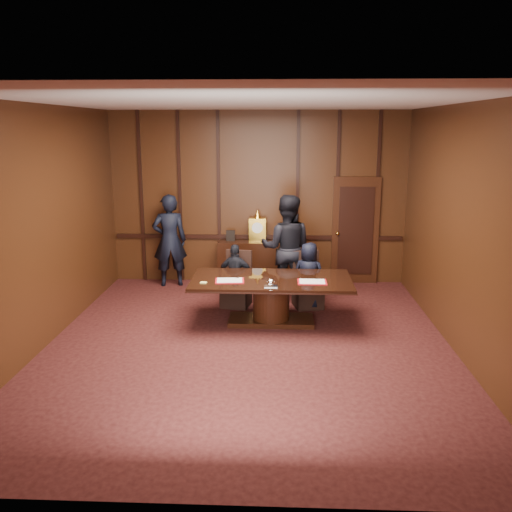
{
  "coord_description": "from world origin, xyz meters",
  "views": [
    {
      "loc": [
        0.44,
        -7.51,
        3.17
      ],
      "look_at": [
        0.05,
        1.35,
        1.05
      ],
      "focal_mm": 38.0,
      "sensor_mm": 36.0,
      "label": 1
    }
  ],
  "objects_px": {
    "signatory_right": "(309,276)",
    "witness_left": "(170,240)",
    "sideboard": "(258,261)",
    "witness_right": "(286,248)",
    "signatory_left": "(236,276)",
    "conference_table": "(271,293)"
  },
  "relations": [
    {
      "from": "signatory_right",
      "to": "witness_left",
      "type": "height_order",
      "value": "witness_left"
    },
    {
      "from": "sideboard",
      "to": "signatory_right",
      "type": "height_order",
      "value": "sideboard"
    },
    {
      "from": "witness_left",
      "to": "witness_right",
      "type": "bearing_deg",
      "value": 147.5
    },
    {
      "from": "signatory_right",
      "to": "signatory_left",
      "type": "bearing_deg",
      "value": 19.98
    },
    {
      "from": "conference_table",
      "to": "signatory_left",
      "type": "xyz_separation_m",
      "value": [
        -0.65,
        0.8,
        0.06
      ]
    },
    {
      "from": "sideboard",
      "to": "signatory_left",
      "type": "xyz_separation_m",
      "value": [
        -0.33,
        -1.48,
        0.09
      ]
    },
    {
      "from": "signatory_left",
      "to": "witness_right",
      "type": "xyz_separation_m",
      "value": [
        0.9,
        0.48,
        0.41
      ]
    },
    {
      "from": "conference_table",
      "to": "witness_left",
      "type": "xyz_separation_m",
      "value": [
        -2.09,
        2.12,
        0.43
      ]
    },
    {
      "from": "signatory_left",
      "to": "witness_right",
      "type": "height_order",
      "value": "witness_right"
    },
    {
      "from": "witness_right",
      "to": "sideboard",
      "type": "bearing_deg",
      "value": -54.56
    },
    {
      "from": "witness_left",
      "to": "witness_right",
      "type": "relative_size",
      "value": 0.95
    },
    {
      "from": "signatory_left",
      "to": "signatory_right",
      "type": "xyz_separation_m",
      "value": [
        1.3,
        0.0,
        0.02
      ]
    },
    {
      "from": "signatory_left",
      "to": "witness_left",
      "type": "xyz_separation_m",
      "value": [
        -1.44,
        1.32,
        0.36
      ]
    },
    {
      "from": "signatory_right",
      "to": "conference_table",
      "type": "bearing_deg",
      "value": 70.88
    },
    {
      "from": "sideboard",
      "to": "conference_table",
      "type": "height_order",
      "value": "sideboard"
    },
    {
      "from": "witness_right",
      "to": "signatory_right",
      "type": "bearing_deg",
      "value": 134.62
    },
    {
      "from": "sideboard",
      "to": "signatory_right",
      "type": "xyz_separation_m",
      "value": [
        0.97,
        -1.48,
        0.11
      ]
    },
    {
      "from": "conference_table",
      "to": "witness_left",
      "type": "distance_m",
      "value": 3.01
    },
    {
      "from": "conference_table",
      "to": "signatory_right",
      "type": "distance_m",
      "value": 1.03
    },
    {
      "from": "signatory_right",
      "to": "sideboard",
      "type": "bearing_deg",
      "value": -36.72
    },
    {
      "from": "sideboard",
      "to": "signatory_right",
      "type": "relative_size",
      "value": 1.34
    },
    {
      "from": "conference_table",
      "to": "witness_left",
      "type": "height_order",
      "value": "witness_left"
    }
  ]
}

